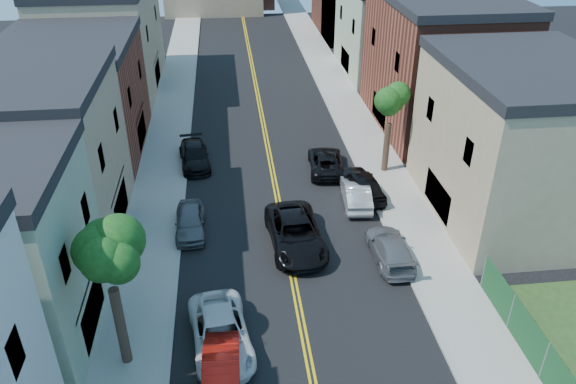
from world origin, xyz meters
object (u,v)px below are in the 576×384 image
object	(u,v)px
white_pickup	(221,334)
black_suv_lane	(296,233)
grey_car_left	(190,221)
black_car_right	(361,183)
silver_car_right	(356,193)
dark_car_right_far	(326,161)
grey_car_right	(390,248)
black_car_left	(194,156)
red_sedan	(221,375)

from	to	relation	value
white_pickup	black_suv_lane	xyz separation A→B (m)	(4.30, 7.30, 0.10)
grey_car_left	black_suv_lane	distance (m)	6.37
black_car_right	silver_car_right	bearing A→B (deg)	53.42
silver_car_right	dark_car_right_far	bearing A→B (deg)	-71.66
dark_car_right_far	black_suv_lane	bearing A→B (deg)	74.55
grey_car_right	black_suv_lane	bearing A→B (deg)	-19.80
grey_car_left	black_suv_lane	size ratio (longest dim) A/B	0.69
black_car_left	silver_car_right	world-z (taller)	silver_car_right
grey_car_right	black_suv_lane	xyz separation A→B (m)	(-5.00, 1.81, 0.16)
grey_car_right	black_car_right	distance (m)	7.03
white_pickup	dark_car_right_far	distance (m)	17.90
silver_car_right	black_car_right	bearing A→B (deg)	-114.71
black_car_left	silver_car_right	xyz separation A→B (m)	(10.43, -6.63, 0.03)
black_car_right	grey_car_left	bearing A→B (deg)	8.61
white_pickup	silver_car_right	world-z (taller)	white_pickup
silver_car_right	black_suv_lane	distance (m)	6.11
white_pickup	grey_car_left	world-z (taller)	white_pickup
silver_car_right	dark_car_right_far	size ratio (longest dim) A/B	0.90
black_car_left	grey_car_right	xyz separation A→B (m)	(11.00, -12.66, -0.02)
red_sedan	black_car_right	world-z (taller)	black_car_right
red_sedan	black_suv_lane	size ratio (longest dim) A/B	0.71
red_sedan	dark_car_right_far	world-z (taller)	red_sedan
silver_car_right	red_sedan	bearing A→B (deg)	62.58
grey_car_right	black_car_right	xyz separation A→B (m)	(0.00, 7.03, 0.16)
black_car_right	grey_car_right	bearing A→B (deg)	82.99
dark_car_right_far	black_suv_lane	xyz separation A→B (m)	(-3.30, -8.90, 0.17)
black_car_left	black_car_right	bearing A→B (deg)	-33.96
black_suv_lane	grey_car_left	bearing A→B (deg)	156.77
grey_car_left	black_car_left	xyz separation A→B (m)	(0.00, 8.70, -0.01)
dark_car_right_far	silver_car_right	bearing A→B (deg)	108.39
black_car_right	black_suv_lane	size ratio (longest dim) A/B	0.81
grey_car_left	grey_car_right	world-z (taller)	grey_car_left
red_sedan	white_pickup	distance (m)	2.31
white_pickup	black_car_left	distance (m)	18.22
red_sedan	black_car_left	distance (m)	20.52
grey_car_left	grey_car_right	xyz separation A→B (m)	(11.00, -3.96, -0.03)
white_pickup	black_suv_lane	distance (m)	8.48
dark_car_right_far	grey_car_right	bearing A→B (deg)	103.91
red_sedan	grey_car_right	world-z (taller)	red_sedan
black_car_left	black_suv_lane	distance (m)	12.39
red_sedan	dark_car_right_far	xyz separation A→B (m)	(7.60, 18.51, -0.03)
black_car_right	silver_car_right	world-z (taller)	black_car_right
black_suv_lane	red_sedan	bearing A→B (deg)	-117.68
grey_car_left	black_car_left	size ratio (longest dim) A/B	0.86
red_sedan	black_car_left	xyz separation A→B (m)	(-1.70, 20.45, -0.01)
grey_car_right	black_car_right	world-z (taller)	black_car_right
white_pickup	grey_car_right	distance (m)	10.80
grey_car_left	black_car_right	xyz separation A→B (m)	(11.00, 3.08, 0.13)
red_sedan	silver_car_right	size ratio (longest dim) A/B	0.97
dark_car_right_far	black_car_left	bearing A→B (deg)	-6.89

